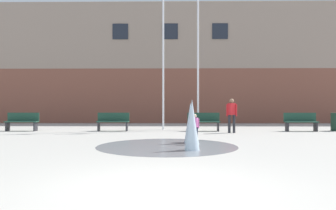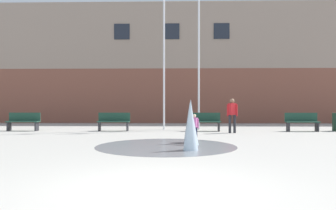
{
  "view_description": "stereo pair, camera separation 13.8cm",
  "coord_description": "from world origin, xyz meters",
  "views": [
    {
      "loc": [
        0.21,
        -5.08,
        1.33
      ],
      "look_at": [
        0.0,
        8.15,
        1.3
      ],
      "focal_mm": 35.0,
      "sensor_mm": 36.0,
      "label": 1
    },
    {
      "loc": [
        0.35,
        -5.07,
        1.33
      ],
      "look_at": [
        0.0,
        8.15,
        1.3
      ],
      "focal_mm": 35.0,
      "sensor_mm": 36.0,
      "label": 2
    }
  ],
  "objects": [
    {
      "name": "ground_plane",
      "position": [
        0.0,
        0.0,
        0.0
      ],
      "size": [
        100.0,
        100.0,
        0.0
      ],
      "primitive_type": "plane",
      "color": "#B2ADA3"
    },
    {
      "name": "library_building",
      "position": [
        0.0,
        20.89,
        4.29
      ],
      "size": [
        36.0,
        6.05,
        8.57
      ],
      "color": "brown",
      "rests_on": "ground"
    },
    {
      "name": "splash_fountain",
      "position": [
        0.64,
        5.26,
        0.54
      ],
      "size": [
        4.46,
        4.46,
        1.48
      ],
      "color": "gray",
      "rests_on": "ground"
    },
    {
      "name": "park_bench_far_left",
      "position": [
        -7.33,
        11.14,
        0.48
      ],
      "size": [
        1.6,
        0.44,
        0.91
      ],
      "color": "#28282D",
      "rests_on": "ground"
    },
    {
      "name": "park_bench_under_left_flagpole",
      "position": [
        -2.79,
        11.2,
        0.48
      ],
      "size": [
        1.6,
        0.44,
        0.91
      ],
      "color": "#28282D",
      "rests_on": "ground"
    },
    {
      "name": "park_bench_center",
      "position": [
        1.73,
        11.16,
        0.48
      ],
      "size": [
        1.6,
        0.44,
        0.91
      ],
      "color": "#28282D",
      "rests_on": "ground"
    },
    {
      "name": "park_bench_near_trashcan",
      "position": [
        6.52,
        11.15,
        0.48
      ],
      "size": [
        1.6,
        0.44,
        0.91
      ],
      "color": "#28282D",
      "rests_on": "ground"
    },
    {
      "name": "adult_watching",
      "position": [
        2.94,
        10.16,
        0.93
      ],
      "size": [
        0.5,
        0.36,
        1.59
      ],
      "rotation": [
        0.0,
        0.0,
        -2.54
      ],
      "color": "#28282D",
      "rests_on": "ground"
    },
    {
      "name": "child_running",
      "position": [
        0.98,
        6.45,
        0.58
      ],
      "size": [
        0.31,
        0.21,
        0.99
      ],
      "rotation": [
        0.0,
        0.0,
        -0.49
      ],
      "color": "#1E233D",
      "rests_on": "ground"
    },
    {
      "name": "flagpole_left",
      "position": [
        -0.28,
        12.21,
        4.43
      ],
      "size": [
        0.8,
        0.1,
        8.36
      ],
      "color": "silver",
      "rests_on": "ground"
    },
    {
      "name": "flagpole_right",
      "position": [
        1.56,
        12.21,
        4.13
      ],
      "size": [
        0.8,
        0.1,
        7.77
      ],
      "color": "silver",
      "rests_on": "ground"
    }
  ]
}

